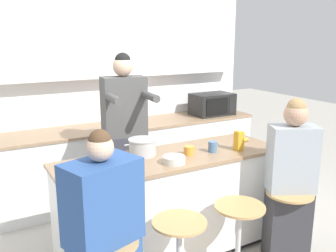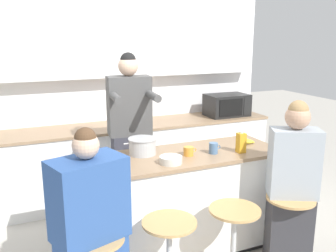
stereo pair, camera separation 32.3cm
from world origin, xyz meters
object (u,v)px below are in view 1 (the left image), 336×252
(microwave, at_px, (212,104))
(coffee_cup_near, at_px, (213,147))
(person_wrapped_blanket, at_px, (104,241))
(juice_carton, at_px, (239,141))
(bar_stool_rightmost, at_px, (287,222))
(person_seated_near, at_px, (290,188))
(coffee_cup_far, at_px, (189,150))
(kitchen_island, at_px, (172,205))
(fruit_bowl, at_px, (174,160))
(cooking_pot, at_px, (143,147))
(banana_bunch, at_px, (241,139))
(bar_stool_center_right, at_px, (238,238))
(person_cooking, at_px, (125,145))

(microwave, bearing_deg, coffee_cup_near, -125.72)
(person_wrapped_blanket, relative_size, juice_carton, 7.30)
(bar_stool_rightmost, distance_m, person_seated_near, 0.30)
(juice_carton, bearing_deg, coffee_cup_far, 167.30)
(kitchen_island, bearing_deg, coffee_cup_near, -13.31)
(bar_stool_rightmost, xyz_separation_m, microwave, (0.62, 2.00, 0.66))
(bar_stool_rightmost, bearing_deg, fruit_bowl, 154.50)
(cooking_pot, distance_m, coffee_cup_far, 0.40)
(person_wrapped_blanket, relative_size, banana_bunch, 8.36)
(coffee_cup_near, bearing_deg, kitchen_island, 166.69)
(coffee_cup_near, relative_size, banana_bunch, 0.66)
(juice_carton, bearing_deg, person_wrapped_blanket, -163.84)
(kitchen_island, height_order, coffee_cup_far, coffee_cup_far)
(person_seated_near, bearing_deg, juice_carton, 146.23)
(cooking_pot, bearing_deg, person_wrapped_blanket, -131.05)
(fruit_bowl, bearing_deg, cooking_pot, 111.86)
(coffee_cup_near, bearing_deg, person_seated_near, -45.96)
(banana_bunch, relative_size, microwave, 0.30)
(coffee_cup_far, bearing_deg, bar_stool_center_right, -76.96)
(bar_stool_center_right, relative_size, person_cooking, 0.37)
(coffee_cup_far, relative_size, juice_carton, 0.63)
(person_seated_near, distance_m, banana_bunch, 0.68)
(coffee_cup_far, xyz_separation_m, microwave, (1.29, 1.45, 0.06))
(person_wrapped_blanket, distance_m, banana_bunch, 1.78)
(cooking_pot, bearing_deg, bar_stool_rightmost, -36.15)
(bar_stool_rightmost, relative_size, coffee_cup_near, 5.94)
(bar_stool_rightmost, height_order, cooking_pot, cooking_pot)
(cooking_pot, distance_m, banana_bunch, 1.03)
(kitchen_island, bearing_deg, banana_bunch, 2.97)
(bar_stool_center_right, height_order, person_seated_near, person_seated_near)
(kitchen_island, distance_m, coffee_cup_far, 0.53)
(bar_stool_center_right, relative_size, coffee_cup_near, 5.94)
(bar_stool_center_right, height_order, fruit_bowl, fruit_bowl)
(bar_stool_center_right, distance_m, person_seated_near, 0.64)
(kitchen_island, height_order, microwave, microwave)
(bar_stool_center_right, distance_m, coffee_cup_near, 0.80)
(kitchen_island, height_order, coffee_cup_near, coffee_cup_near)
(fruit_bowl, bearing_deg, bar_stool_rightmost, -25.50)
(person_cooking, xyz_separation_m, coffee_cup_far, (0.31, -0.70, 0.09))
(bar_stool_center_right, relative_size, bar_stool_rightmost, 1.00)
(person_cooking, xyz_separation_m, juice_carton, (0.77, -0.80, 0.14))
(fruit_bowl, relative_size, coffee_cup_near, 1.67)
(person_seated_near, bearing_deg, person_wrapped_blanket, -152.93)
(person_cooking, xyz_separation_m, person_seated_near, (1.00, -1.22, -0.22))
(kitchen_island, relative_size, cooking_pot, 6.06)
(kitchen_island, bearing_deg, juice_carton, -14.46)
(person_seated_near, height_order, microwave, person_seated_near)
(kitchen_island, xyz_separation_m, bar_stool_center_right, (0.27, -0.60, -0.10))
(bar_stool_rightmost, relative_size, fruit_bowl, 3.55)
(cooking_pot, xyz_separation_m, juice_carton, (0.82, -0.30, 0.02))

